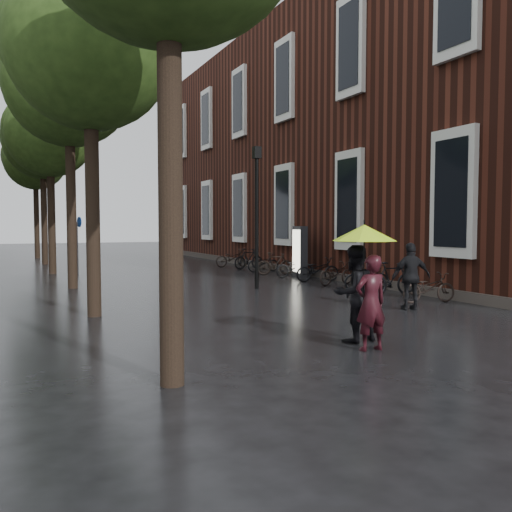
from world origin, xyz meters
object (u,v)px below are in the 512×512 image
lamp_post (257,203)px  person_burgundy (371,303)px  ad_lightbox (299,252)px  parked_bicycles (302,268)px  person_black (354,293)px  pedestrian_walking (411,276)px

lamp_post → person_burgundy: bearing=-102.9°
ad_lightbox → lamp_post: size_ratio=0.44×
parked_bicycles → ad_lightbox: ad_lightbox is taller
person_black → ad_lightbox: (4.97, 10.69, 0.16)m
person_black → pedestrian_walking: 4.22m
pedestrian_walking → person_burgundy: bearing=57.8°
parked_bicycles → person_black: bearing=-115.3°
pedestrian_walking → ad_lightbox: 8.40m
person_black → lamp_post: lamp_post is taller
person_burgundy → person_black: size_ratio=0.92×
person_black → pedestrian_walking: (3.45, 2.43, -0.04)m
person_burgundy → parked_bicycles: bearing=-112.4°
person_black → ad_lightbox: 11.79m
pedestrian_walking → parked_bicycles: size_ratio=0.12×
person_burgundy → parked_bicycles: (4.96, 10.89, -0.36)m
person_black → pedestrian_walking: size_ratio=1.05×
pedestrian_walking → parked_bicycles: 7.88m
pedestrian_walking → lamp_post: (-1.60, 5.64, 2.00)m
parked_bicycles → pedestrian_walking: bearing=-99.9°
person_black → ad_lightbox: bearing=-120.1°
person_burgundy → ad_lightbox: ad_lightbox is taller
person_burgundy → person_black: bearing=-100.3°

